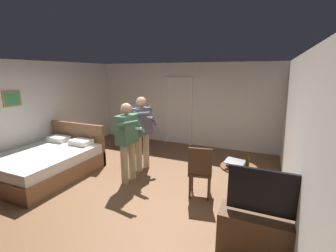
{
  "coord_description": "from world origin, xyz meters",
  "views": [
    {
      "loc": [
        2.5,
        -3.51,
        2.29
      ],
      "look_at": [
        0.7,
        0.6,
        1.25
      ],
      "focal_mm": 25.02,
      "sensor_mm": 36.0,
      "label": 1
    }
  ],
  "objects_px": {
    "side_table": "(238,179)",
    "laptop": "(236,164)",
    "person_blue_shirt": "(128,137)",
    "person_striped_shirt": "(142,128)",
    "tv_flatscreen": "(265,233)",
    "suitcase_small": "(136,140)",
    "wooden_chair": "(200,170)",
    "bed": "(48,162)",
    "bottle_on_table": "(247,163)",
    "suitcase_dark": "(126,139)"
  },
  "relations": [
    {
      "from": "side_table",
      "to": "laptop",
      "type": "xyz_separation_m",
      "value": [
        -0.04,
        -0.04,
        0.28
      ]
    },
    {
      "from": "person_blue_shirt",
      "to": "person_striped_shirt",
      "type": "distance_m",
      "value": 0.67
    },
    {
      "from": "tv_flatscreen",
      "to": "suitcase_small",
      "type": "distance_m",
      "value": 5.09
    },
    {
      "from": "wooden_chair",
      "to": "laptop",
      "type": "bearing_deg",
      "value": 1.63
    },
    {
      "from": "person_striped_shirt",
      "to": "side_table",
      "type": "bearing_deg",
      "value": -16.29
    },
    {
      "from": "bed",
      "to": "side_table",
      "type": "relative_size",
      "value": 2.99
    },
    {
      "from": "bottle_on_table",
      "to": "person_striped_shirt",
      "type": "height_order",
      "value": "person_striped_shirt"
    },
    {
      "from": "side_table",
      "to": "suitcase_small",
      "type": "height_order",
      "value": "side_table"
    },
    {
      "from": "bed",
      "to": "side_table",
      "type": "height_order",
      "value": "bed"
    },
    {
      "from": "laptop",
      "to": "suitcase_small",
      "type": "relative_size",
      "value": 0.63
    },
    {
      "from": "person_blue_shirt",
      "to": "tv_flatscreen",
      "type": "bearing_deg",
      "value": -23.05
    },
    {
      "from": "tv_flatscreen",
      "to": "person_blue_shirt",
      "type": "relative_size",
      "value": 0.71
    },
    {
      "from": "laptop",
      "to": "suitcase_small",
      "type": "height_order",
      "value": "laptop"
    },
    {
      "from": "suitcase_small",
      "to": "person_blue_shirt",
      "type": "bearing_deg",
      "value": -46.89
    },
    {
      "from": "side_table",
      "to": "person_striped_shirt",
      "type": "distance_m",
      "value": 2.43
    },
    {
      "from": "suitcase_small",
      "to": "person_striped_shirt",
      "type": "bearing_deg",
      "value": -38.15
    },
    {
      "from": "suitcase_dark",
      "to": "suitcase_small",
      "type": "distance_m",
      "value": 0.36
    },
    {
      "from": "tv_flatscreen",
      "to": "wooden_chair",
      "type": "xyz_separation_m",
      "value": [
        -1.14,
        1.1,
        0.19
      ]
    },
    {
      "from": "bed",
      "to": "wooden_chair",
      "type": "distance_m",
      "value": 3.44
    },
    {
      "from": "laptop",
      "to": "wooden_chair",
      "type": "bearing_deg",
      "value": -178.37
    },
    {
      "from": "tv_flatscreen",
      "to": "suitcase_dark",
      "type": "distance_m",
      "value": 5.39
    },
    {
      "from": "bed",
      "to": "person_blue_shirt",
      "type": "height_order",
      "value": "person_blue_shirt"
    },
    {
      "from": "person_blue_shirt",
      "to": "person_striped_shirt",
      "type": "height_order",
      "value": "person_striped_shirt"
    },
    {
      "from": "suitcase_small",
      "to": "wooden_chair",
      "type": "bearing_deg",
      "value": -24.1
    },
    {
      "from": "suitcase_dark",
      "to": "person_striped_shirt",
      "type": "bearing_deg",
      "value": -53.42
    },
    {
      "from": "laptop",
      "to": "person_blue_shirt",
      "type": "bearing_deg",
      "value": 179.13
    },
    {
      "from": "bed",
      "to": "person_blue_shirt",
      "type": "distance_m",
      "value": 2.02
    },
    {
      "from": "bed",
      "to": "side_table",
      "type": "bearing_deg",
      "value": 6.75
    },
    {
      "from": "bed",
      "to": "person_striped_shirt",
      "type": "bearing_deg",
      "value": 32.43
    },
    {
      "from": "person_blue_shirt",
      "to": "suitcase_small",
      "type": "xyz_separation_m",
      "value": [
        -1.16,
        2.16,
        -0.78
      ]
    },
    {
      "from": "bed",
      "to": "person_striped_shirt",
      "type": "distance_m",
      "value": 2.25
    },
    {
      "from": "tv_flatscreen",
      "to": "person_striped_shirt",
      "type": "distance_m",
      "value": 3.36
    },
    {
      "from": "person_blue_shirt",
      "to": "side_table",
      "type": "bearing_deg",
      "value": 0.23
    },
    {
      "from": "tv_flatscreen",
      "to": "bed",
      "type": "bearing_deg",
      "value": 171.5
    },
    {
      "from": "person_blue_shirt",
      "to": "bottle_on_table",
      "type": "bearing_deg",
      "value": -1.72
    },
    {
      "from": "person_blue_shirt",
      "to": "wooden_chair",
      "type": "bearing_deg",
      "value": -1.86
    },
    {
      "from": "tv_flatscreen",
      "to": "person_striped_shirt",
      "type": "xyz_separation_m",
      "value": [
        -2.75,
        1.82,
        0.66
      ]
    },
    {
      "from": "person_blue_shirt",
      "to": "suitcase_dark",
      "type": "relative_size",
      "value": 2.66
    },
    {
      "from": "laptop",
      "to": "suitcase_dark",
      "type": "bearing_deg",
      "value": 149.03
    },
    {
      "from": "bed",
      "to": "suitcase_dark",
      "type": "relative_size",
      "value": 3.32
    },
    {
      "from": "bed",
      "to": "suitcase_small",
      "type": "relative_size",
      "value": 3.37
    },
    {
      "from": "laptop",
      "to": "bottle_on_table",
      "type": "xyz_separation_m",
      "value": [
        0.18,
        -0.04,
        0.07
      ]
    },
    {
      "from": "laptop",
      "to": "person_blue_shirt",
      "type": "relative_size",
      "value": 0.23
    },
    {
      "from": "person_striped_shirt",
      "to": "suitcase_dark",
      "type": "relative_size",
      "value": 2.75
    },
    {
      "from": "person_striped_shirt",
      "to": "laptop",
      "type": "bearing_deg",
      "value": -17.55
    },
    {
      "from": "bottle_on_table",
      "to": "suitcase_small",
      "type": "xyz_separation_m",
      "value": [
        -3.52,
        2.23,
        -0.62
      ]
    },
    {
      "from": "person_blue_shirt",
      "to": "suitcase_small",
      "type": "height_order",
      "value": "person_blue_shirt"
    },
    {
      "from": "bed",
      "to": "tv_flatscreen",
      "type": "height_order",
      "value": "tv_flatscreen"
    },
    {
      "from": "laptop",
      "to": "wooden_chair",
      "type": "height_order",
      "value": "wooden_chair"
    },
    {
      "from": "wooden_chair",
      "to": "side_table",
      "type": "bearing_deg",
      "value": 5.18
    }
  ]
}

